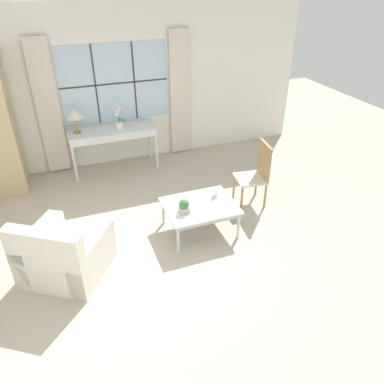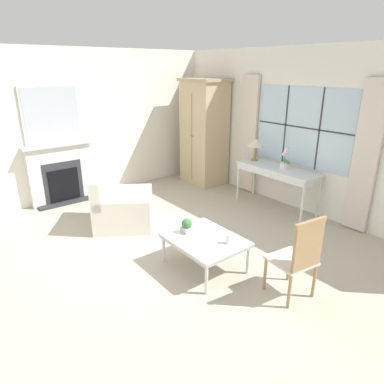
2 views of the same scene
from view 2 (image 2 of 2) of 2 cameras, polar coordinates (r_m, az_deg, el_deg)
ground_plane at (r=4.77m, az=-5.64°, el=-10.93°), size 14.00×14.00×0.00m
wall_back_windowed at (r=6.32m, az=17.92°, el=9.43°), size 7.20×0.14×2.80m
wall_left at (r=7.15m, az=-15.34°, el=10.96°), size 0.06×7.20×2.80m
fireplace at (r=6.89m, az=-21.15°, el=4.00°), size 0.34×1.24×2.17m
armoire at (r=7.50m, az=2.03°, el=9.90°), size 0.97×0.73×2.23m
console_table at (r=6.31m, az=14.02°, el=3.29°), size 1.54×0.54×0.77m
table_lamp at (r=6.60m, az=10.53°, el=8.00°), size 0.30×0.30×0.43m
potted_orchid at (r=6.17m, az=15.22°, el=5.12°), size 0.18×0.14×0.40m
armchair_upholstered at (r=5.70m, az=-11.64°, el=-2.80°), size 1.23×1.23×0.85m
side_chair_wooden at (r=3.91m, az=17.44°, el=-9.95°), size 0.49×0.49×1.00m
coffee_table at (r=4.36m, az=2.15°, el=-8.14°), size 0.97×0.78×0.43m
potted_plant_small at (r=4.43m, az=-0.87°, el=-5.64°), size 0.14×0.14×0.19m
pillar_candle at (r=4.21m, az=6.11°, el=-7.84°), size 0.10×0.10×0.13m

